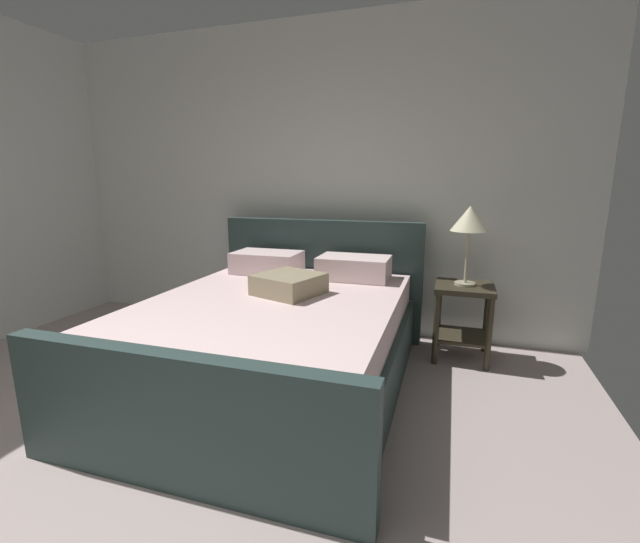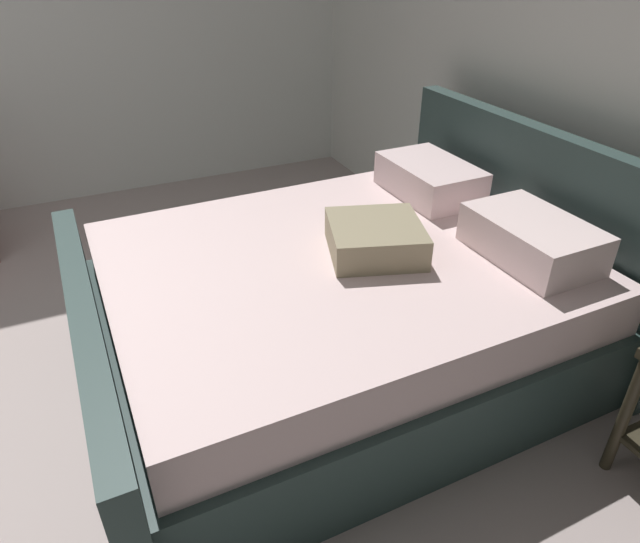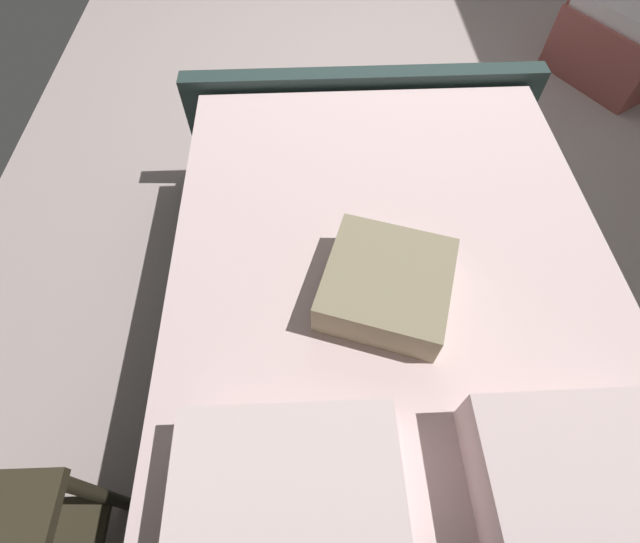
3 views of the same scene
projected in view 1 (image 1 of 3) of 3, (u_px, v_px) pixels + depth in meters
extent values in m
cube|color=silver|center=(305.00, 181.00, 3.98)|extent=(4.98, 0.12, 2.78)
cube|color=#2C3F3D|center=(275.00, 357.00, 2.91)|extent=(1.71, 2.07, 0.40)
cube|color=#2C3F3D|center=(321.00, 278.00, 3.84)|extent=(1.81, 0.12, 1.05)
cube|color=#2C3F3D|center=(178.00, 424.00, 1.88)|extent=(1.81, 0.12, 0.67)
cube|color=silver|center=(274.00, 315.00, 2.84)|extent=(1.63, 2.01, 0.22)
cube|color=silver|center=(267.00, 262.00, 3.61)|extent=(0.56, 0.37, 0.18)
cube|color=silver|center=(354.00, 268.00, 3.38)|extent=(0.56, 0.37, 0.18)
cube|color=gray|center=(289.00, 284.00, 2.93)|extent=(0.51, 0.51, 0.14)
cube|color=#332D1F|center=(465.00, 287.00, 3.28)|extent=(0.44, 0.44, 0.04)
cube|color=#332D1F|center=(461.00, 336.00, 3.37)|extent=(0.40, 0.40, 0.02)
cylinder|color=#332D1F|center=(436.00, 329.00, 3.23)|extent=(0.04, 0.04, 0.56)
cylinder|color=#332D1F|center=(489.00, 335.00, 3.11)|extent=(0.04, 0.04, 0.56)
cylinder|color=#332D1F|center=(438.00, 315.00, 3.58)|extent=(0.04, 0.04, 0.56)
cylinder|color=#332D1F|center=(486.00, 319.00, 3.46)|extent=(0.04, 0.04, 0.56)
cylinder|color=#B7B293|center=(465.00, 284.00, 3.28)|extent=(0.16, 0.16, 0.02)
cylinder|color=#B7B293|center=(467.00, 257.00, 3.23)|extent=(0.02, 0.02, 0.40)
cone|color=beige|center=(470.00, 218.00, 3.17)|extent=(0.28, 0.28, 0.19)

